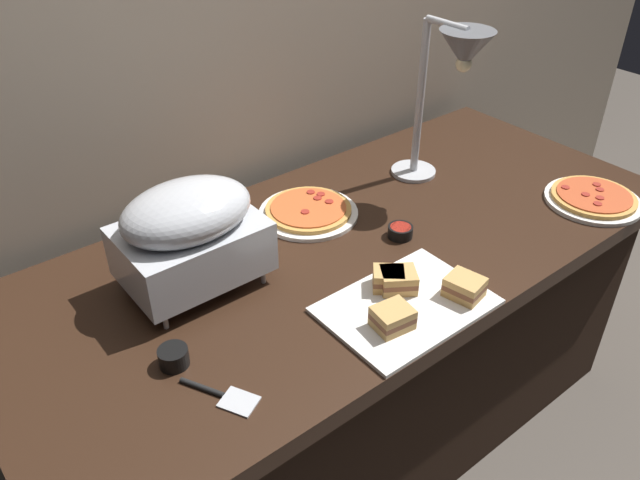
# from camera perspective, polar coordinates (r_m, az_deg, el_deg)

# --- Properties ---
(ground_plane) EXTENTS (8.00, 8.00, 0.00)m
(ground_plane) POSITION_cam_1_polar(r_m,az_deg,el_deg) (2.21, 2.40, -16.48)
(ground_plane) COLOR #4C443D
(back_wall) EXTENTS (4.40, 0.04, 2.40)m
(back_wall) POSITION_cam_1_polar(r_m,az_deg,el_deg) (1.87, -7.18, 18.15)
(back_wall) COLOR tan
(back_wall) RESTS_ON ground_plane
(buffet_table) EXTENTS (1.90, 0.84, 0.76)m
(buffet_table) POSITION_cam_1_polar(r_m,az_deg,el_deg) (1.93, 2.68, -9.25)
(buffet_table) COLOR black
(buffet_table) RESTS_ON ground_plane
(chafing_dish) EXTENTS (0.33, 0.24, 0.27)m
(chafing_dish) POSITION_cam_1_polar(r_m,az_deg,el_deg) (1.48, -11.72, 0.74)
(chafing_dish) COLOR #B7BABF
(chafing_dish) RESTS_ON buffet_table
(heat_lamp) EXTENTS (0.15, 0.29, 0.49)m
(heat_lamp) POSITION_cam_1_polar(r_m,az_deg,el_deg) (1.82, 12.16, 15.15)
(heat_lamp) COLOR #B7BABF
(heat_lamp) RESTS_ON buffet_table
(pizza_plate_front) EXTENTS (0.28, 0.28, 0.03)m
(pizza_plate_front) POSITION_cam_1_polar(r_m,az_deg,el_deg) (1.79, -1.05, 2.63)
(pizza_plate_front) COLOR white
(pizza_plate_front) RESTS_ON buffet_table
(pizza_plate_center) EXTENTS (0.28, 0.28, 0.03)m
(pizza_plate_center) POSITION_cam_1_polar(r_m,az_deg,el_deg) (2.02, 23.47, 3.47)
(pizza_plate_center) COLOR white
(pizza_plate_center) RESTS_ON buffet_table
(sandwich_platter) EXTENTS (0.38, 0.27, 0.06)m
(sandwich_platter) POSITION_cam_1_polar(r_m,az_deg,el_deg) (1.48, 8.09, -5.23)
(sandwich_platter) COLOR white
(sandwich_platter) RESTS_ON buffet_table
(sauce_cup_near) EXTENTS (0.07, 0.07, 0.03)m
(sauce_cup_near) POSITION_cam_1_polar(r_m,az_deg,el_deg) (1.71, 7.28, 0.81)
(sauce_cup_near) COLOR black
(sauce_cup_near) RESTS_ON buffet_table
(sauce_cup_far) EXTENTS (0.06, 0.06, 0.04)m
(sauce_cup_far) POSITION_cam_1_polar(r_m,az_deg,el_deg) (1.36, -13.12, -10.22)
(sauce_cup_far) COLOR black
(sauce_cup_far) RESTS_ON buffet_table
(serving_spatula) EXTENTS (0.11, 0.17, 0.01)m
(serving_spatula) POSITION_cam_1_polar(r_m,az_deg,el_deg) (1.29, -8.94, -13.67)
(serving_spatula) COLOR #B7BABF
(serving_spatula) RESTS_ON buffet_table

